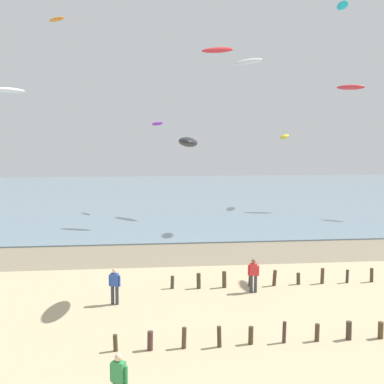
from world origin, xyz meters
TOP-DOWN VIEW (x-y plane):
  - wet_sand_strip at (0.00, 26.16)m, footprint 120.00×6.43m
  - sea at (0.00, 64.38)m, footprint 160.00×70.00m
  - groyne_mid at (5.74, 11.58)m, footprint 16.65×0.35m
  - groyne_far at (6.01, 18.64)m, footprint 15.02×0.36m
  - person_nearest_camera at (-2.77, 7.60)m, footprint 0.51×0.37m
  - person_mid_beach at (-3.37, 16.58)m, footprint 0.55×0.32m
  - person_by_waterline at (3.46, 17.64)m, footprint 0.54×0.33m
  - kite_aloft_2 at (4.94, 38.48)m, footprint 3.15×2.07m
  - kite_aloft_4 at (15.38, 35.58)m, footprint 1.08×2.43m
  - kite_aloft_6 at (-10.62, 46.89)m, footprint 2.25×2.21m
  - kite_aloft_7 at (0.13, 17.25)m, footprint 1.26×2.91m
  - kite_aloft_8 at (8.96, 43.58)m, footprint 3.12×3.52m
  - kite_aloft_9 at (14.34, 48.06)m, footprint 2.07×3.52m
  - kite_aloft_10 at (-0.27, 46.30)m, footprint 1.69×2.31m
  - kite_aloft_11 at (-13.09, 37.15)m, footprint 2.73×2.57m
  - kite_aloft_12 at (21.07, 45.86)m, footprint 3.21×1.79m

SIDE VIEW (x-z plane):
  - wet_sand_strip at x=0.00m, z-range 0.00..0.01m
  - sea at x=0.00m, z-range 0.00..0.10m
  - groyne_mid at x=5.74m, z-range -0.07..0.79m
  - groyne_far at x=6.01m, z-range -0.06..0.80m
  - person_nearest_camera at x=-2.77m, z-range 0.06..1.77m
  - person_mid_beach at x=-3.37m, z-range 0.06..1.77m
  - person_by_waterline at x=3.46m, z-range 0.06..1.77m
  - kite_aloft_7 at x=0.13m, z-range 7.24..7.81m
  - kite_aloft_9 at x=14.34m, z-range 7.74..8.57m
  - kite_aloft_10 at x=-0.27m, z-range 9.23..9.83m
  - kite_aloft_11 at x=-13.09m, z-range 11.64..12.18m
  - kite_aloft_12 at x=21.07m, z-range 13.23..13.92m
  - kite_aloft_8 at x=8.96m, z-range 15.30..16.19m
  - kite_aloft_2 at x=4.94m, z-range 15.46..16.26m
  - kite_aloft_4 at x=15.38m, z-range 18.95..19.62m
  - kite_aloft_6 at x=-10.62m, z-range 20.01..20.48m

